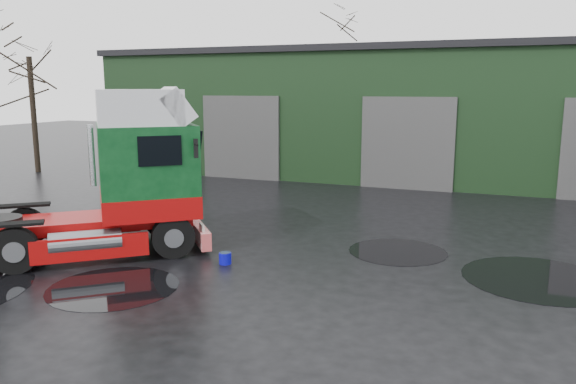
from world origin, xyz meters
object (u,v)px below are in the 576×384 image
object	(u,v)px
warehouse	(428,111)
hero_tractor	(69,173)
tree_back_a	(337,83)
wash_bucket	(225,258)
tree_left	(32,90)

from	to	relation	value
warehouse	hero_tractor	distance (m)	20.25
warehouse	tree_back_a	bearing A→B (deg)	128.66
wash_bucket	tree_left	bearing A→B (deg)	147.99
warehouse	wash_bucket	size ratio (longest dim) A/B	105.37
tree_back_a	hero_tractor	bearing A→B (deg)	-87.05
warehouse	tree_back_a	xyz separation A→B (m)	(-8.00, 10.00, 1.59)
hero_tractor	wash_bucket	distance (m)	4.66
warehouse	hero_tractor	size ratio (longest dim) A/B	4.58
warehouse	wash_bucket	xyz separation A→B (m)	(-2.38, -18.39, -3.01)
warehouse	wash_bucket	bearing A→B (deg)	-97.38
hero_tractor	tree_back_a	size ratio (longest dim) A/B	0.74
tree_left	warehouse	bearing A→B (deg)	22.83
tree_left	tree_back_a	size ratio (longest dim) A/B	0.89
hero_tractor	wash_bucket	xyz separation A→B (m)	(4.12, 0.76, -2.05)
warehouse	tree_back_a	distance (m)	12.90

